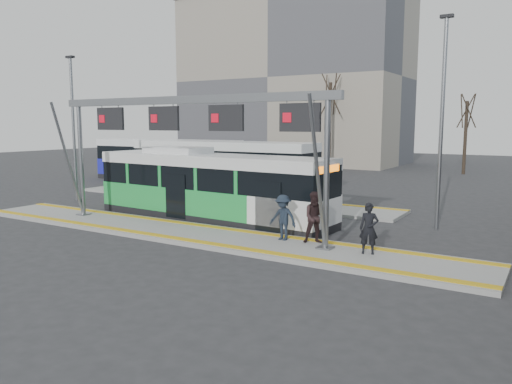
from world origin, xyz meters
TOP-DOWN VIEW (x-y plane):
  - ground at (0.00, 0.00)m, footprint 120.00×120.00m
  - platform_main at (0.00, 0.00)m, footprint 22.00×3.00m
  - platform_second at (-4.00, 8.00)m, footprint 20.00×3.00m
  - tactile_main at (0.00, 0.00)m, footprint 22.00×2.65m
  - tactile_second at (-4.00, 9.15)m, footprint 20.00×0.35m
  - gantry at (-0.35, 0.25)m, footprint 13.00×1.68m
  - apartment_block at (-14.00, 36.00)m, footprint 24.50×12.50m
  - hero_bus at (-1.35, 3.08)m, footprint 11.84×3.17m
  - bg_bus_green at (-6.44, 11.16)m, footprint 12.75×2.82m
  - bg_bus_blue at (-13.29, 13.72)m, footprint 11.99×3.02m
  - passenger_a at (6.94, 0.42)m, footprint 0.69×0.54m
  - passenger_b at (4.89, 0.84)m, footprint 1.11×1.05m
  - passenger_c at (3.69, 0.66)m, footprint 1.09×0.67m
  - tree_left at (-6.52, 28.70)m, footprint 1.40×1.40m
  - tree_mid at (5.01, 30.76)m, footprint 1.40×1.40m
  - tree_far at (-19.15, 31.01)m, footprint 1.40×1.40m
  - lamp_west at (-11.24, 3.76)m, footprint 0.50×0.25m
  - lamp_east at (7.87, 6.16)m, footprint 0.50×0.25m

SIDE VIEW (x-z plane):
  - ground at x=0.00m, z-range 0.00..0.00m
  - platform_main at x=0.00m, z-range 0.00..0.15m
  - platform_second at x=-4.00m, z-range 0.00..0.15m
  - tactile_main at x=0.00m, z-range 0.15..0.17m
  - tactile_second at x=-4.00m, z-range 0.15..0.17m
  - passenger_c at x=3.69m, z-range 0.15..1.79m
  - passenger_a at x=6.94m, z-range 0.15..1.80m
  - passenger_b at x=4.89m, z-range 0.15..1.96m
  - hero_bus at x=-1.35m, z-range -0.14..3.09m
  - bg_bus_blue at x=-13.29m, z-range -0.02..3.09m
  - bg_bus_green at x=-6.44m, z-range -0.02..3.16m
  - lamp_west at x=-11.24m, z-range 0.24..8.21m
  - gantry at x=-0.35m, z-range 1.70..6.90m
  - lamp_east at x=7.87m, z-range 0.24..8.73m
  - tree_mid at x=5.01m, z-range 1.81..8.82m
  - tree_far at x=-19.15m, z-range 1.92..9.35m
  - tree_left at x=-6.52m, z-range 2.36..11.49m
  - apartment_block at x=-14.00m, z-range 0.01..18.41m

